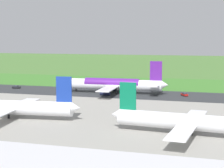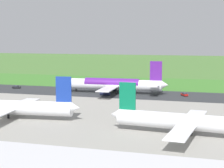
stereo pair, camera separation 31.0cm
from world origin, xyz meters
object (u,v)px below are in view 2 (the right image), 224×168
service_car_ops (16,87)px  traffic_cone_orange (135,85)px  service_car_followme (184,94)px  airliner_parked_mid (9,107)px  airliner_main (113,84)px  no_stopping_sign (147,84)px  airliner_parked_near (191,122)px

service_car_ops → traffic_cone_orange: 64.33m
service_car_ops → service_car_followme: bearing=179.1°
traffic_cone_orange → service_car_ops: bearing=26.0°
service_car_ops → traffic_cone_orange: (-57.81, -28.22, -0.57)m
service_car_followme → airliner_parked_mid: bearing=51.7°
traffic_cone_orange → airliner_main: bearing=82.3°
airliner_parked_mid → traffic_cone_orange: size_ratio=89.51×
airliner_main → service_car_followme: (-34.08, -0.70, -3.51)m
airliner_main → service_car_followme: 34.27m
airliner_main → airliner_parked_mid: (17.23, 64.28, -0.43)m
airliner_main → no_stopping_sign: (-10.88, -29.80, -2.75)m
airliner_parked_near → service_car_followme: size_ratio=10.52×
airliner_main → service_car_followme: size_ratio=11.96×
airliner_main → airliner_parked_mid: size_ratio=1.10×
no_stopping_sign → traffic_cone_orange: (6.77, -0.58, -1.32)m
airliner_main → service_car_ops: size_ratio=12.22×
no_stopping_sign → service_car_followme: bearing=128.6°
service_car_ops → no_stopping_sign: (-64.58, -27.64, 0.75)m
service_car_ops → airliner_parked_mid: bearing=118.8°
airliner_parked_mid → airliner_main: bearing=-105.0°
airliner_parked_mid → service_car_followme: bearing=-128.3°
no_stopping_sign → airliner_main: bearing=69.9°
airliner_parked_near → airliner_parked_mid: 59.76m
airliner_parked_mid → no_stopping_sign: airliner_parked_mid is taller
service_car_ops → no_stopping_sign: no_stopping_sign is taller
airliner_parked_mid → no_stopping_sign: 98.21m
airliner_parked_mid → traffic_cone_orange: 97.10m
airliner_main → service_car_ops: airliner_main is taller
airliner_parked_near → service_car_followme: 70.75m
airliner_main → service_car_ops: bearing=-2.3°
airliner_parked_near → traffic_cone_orange: size_ratio=86.59×
airliner_parked_near → no_stopping_sign: bearing=-72.4°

